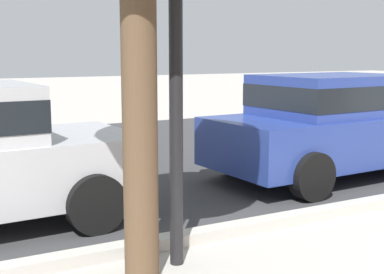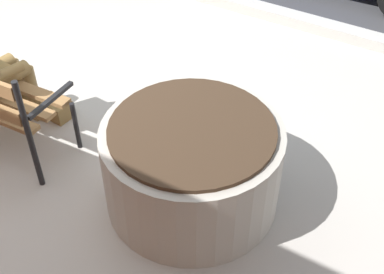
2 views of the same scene
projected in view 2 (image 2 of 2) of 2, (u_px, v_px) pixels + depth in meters
name	position (u px, v px, depth m)	size (l,w,h in m)	color
ground_plane	(12.00, 124.00, 4.46)	(80.00, 80.00, 0.00)	#ADA8A0
concrete_planter	(192.00, 165.00, 3.60)	(1.25, 1.25, 0.68)	#A8A399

